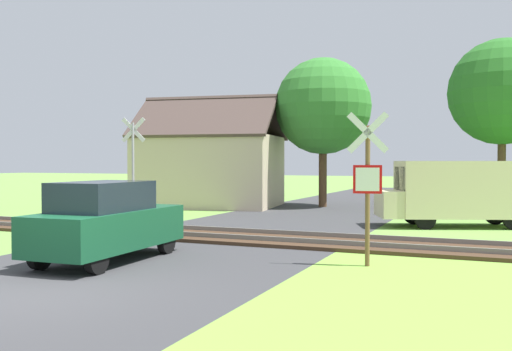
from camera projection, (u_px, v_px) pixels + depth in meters
name	position (u px, v px, depth m)	size (l,w,h in m)	color
ground_plane	(28.00, 295.00, 9.49)	(160.00, 160.00, 0.00)	#6B9942
road_asphalt	(104.00, 273.00, 11.33)	(7.15, 80.00, 0.01)	#38383A
rail_track	(227.00, 236.00, 16.51)	(60.00, 2.60, 0.22)	#422D1E
stop_sign_near	(368.00, 181.00, 12.00)	(0.87, 0.20, 3.27)	brown
crossing_sign_far	(133.00, 163.00, 19.94)	(0.86, 0.22, 3.77)	#9E9EA5
house	(211.00, 168.00, 28.41)	(7.60, 6.44, 5.49)	#C6B293
tree_center	(323.00, 107.00, 27.90)	(4.71, 4.71, 7.29)	#513823
tree_right	(502.00, 92.00, 24.31)	(4.52, 4.52, 7.46)	#513823
mail_truck	(456.00, 191.00, 19.33)	(5.24, 3.50, 2.24)	beige
parked_car	(107.00, 221.00, 12.63)	(1.77, 4.05, 1.78)	#144C2D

